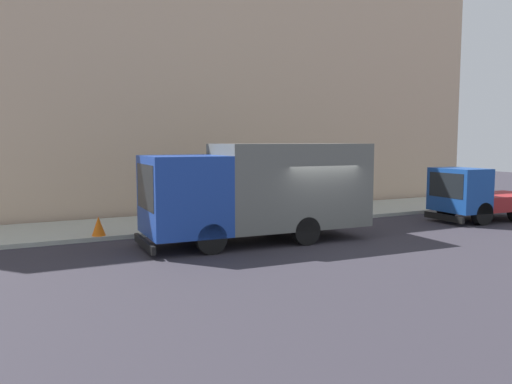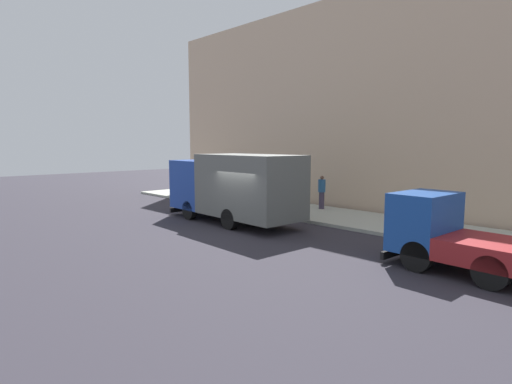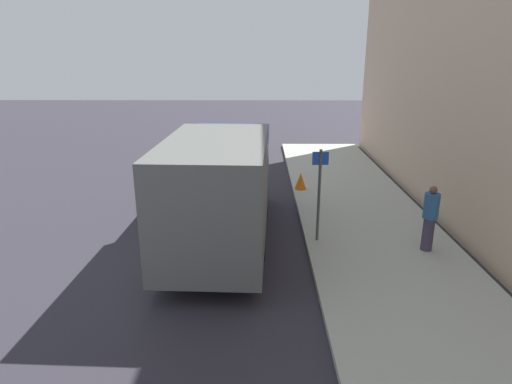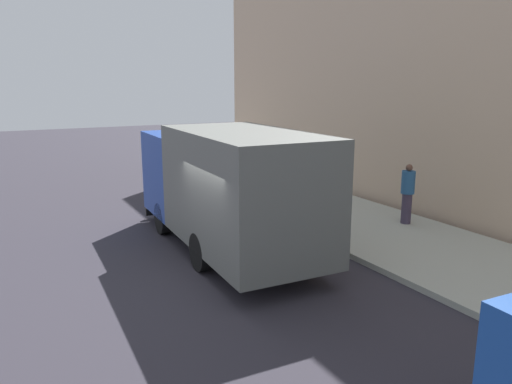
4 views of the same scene
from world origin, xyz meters
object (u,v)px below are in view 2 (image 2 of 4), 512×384
Objects in this scene: small_flatbed_truck at (456,236)px; street_sign_post at (277,183)px; traffic_cone_orange at (217,198)px; pedestrian_walking at (322,191)px; large_utility_truck at (234,186)px.

small_flatbed_truck is 10.26m from street_sign_post.
street_sign_post is at bearing -89.49° from traffic_cone_orange.
small_flatbed_truck is 2.64× the size of pedestrian_walking.
small_flatbed_truck reaches higher than traffic_cone_orange.
small_flatbed_truck is at bearing 38.47° from pedestrian_walking.
traffic_cone_orange is at bearing 62.57° from large_utility_truck.
traffic_cone_orange is 4.99m from street_sign_post.
street_sign_post reaches higher than traffic_cone_orange.
small_flatbed_truck is at bearing -100.77° from traffic_cone_orange.
small_flatbed_truck is (-0.13, -10.01, -0.72)m from large_utility_truck.
large_utility_truck is at bearing 92.11° from small_flatbed_truck.
pedestrian_walking is (5.70, 9.19, 0.07)m from small_flatbed_truck.
small_flatbed_truck is 10.82m from pedestrian_walking.
street_sign_post is at bearing -1.44° from large_utility_truck.
pedestrian_walking is 3.00m from street_sign_post.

